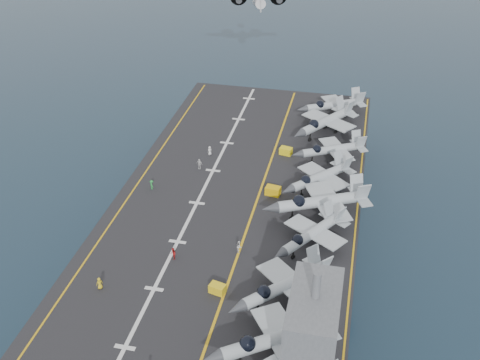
# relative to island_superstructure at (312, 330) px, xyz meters

# --- Properties ---
(ground) EXTENTS (500.00, 500.00, 0.00)m
(ground) POSITION_rel_island_superstructure_xyz_m (-15.00, 30.00, -17.90)
(ground) COLOR #142135
(ground) RESTS_ON ground
(hull) EXTENTS (36.00, 90.00, 10.00)m
(hull) POSITION_rel_island_superstructure_xyz_m (-15.00, 30.00, -12.90)
(hull) COLOR #56595E
(hull) RESTS_ON ground
(flight_deck) EXTENTS (38.00, 92.00, 0.40)m
(flight_deck) POSITION_rel_island_superstructure_xyz_m (-15.00, 30.00, -7.70)
(flight_deck) COLOR black
(flight_deck) RESTS_ON hull
(foul_line) EXTENTS (0.35, 90.00, 0.02)m
(foul_line) POSITION_rel_island_superstructure_xyz_m (-12.00, 30.00, -7.48)
(foul_line) COLOR gold
(foul_line) RESTS_ON flight_deck
(landing_centerline) EXTENTS (0.50, 90.00, 0.02)m
(landing_centerline) POSITION_rel_island_superstructure_xyz_m (-21.00, 30.00, -7.48)
(landing_centerline) COLOR silver
(landing_centerline) RESTS_ON flight_deck
(deck_edge_port) EXTENTS (0.25, 90.00, 0.02)m
(deck_edge_port) POSITION_rel_island_superstructure_xyz_m (-32.00, 30.00, -7.48)
(deck_edge_port) COLOR gold
(deck_edge_port) RESTS_ON flight_deck
(deck_edge_stbd) EXTENTS (0.25, 90.00, 0.02)m
(deck_edge_stbd) POSITION_rel_island_superstructure_xyz_m (3.50, 30.00, -7.48)
(deck_edge_stbd) COLOR gold
(deck_edge_stbd) RESTS_ON flight_deck
(island_superstructure) EXTENTS (5.00, 10.00, 15.00)m
(island_superstructure) POSITION_rel_island_superstructure_xyz_m (0.00, 0.00, 0.00)
(island_superstructure) COLOR #56595E
(island_superstructure) RESTS_ON flight_deck
(fighter_jet_1) EXTENTS (18.78, 17.42, 5.43)m
(fighter_jet_1) POSITION_rel_island_superstructure_xyz_m (-3.98, 2.69, -4.79)
(fighter_jet_1) COLOR gray
(fighter_jet_1) RESTS_ON flight_deck
(fighter_jet_2) EXTENTS (17.38, 17.60, 5.16)m
(fighter_jet_2) POSITION_rel_island_superstructure_xyz_m (-4.37, 11.65, -4.92)
(fighter_jet_2) COLOR gray
(fighter_jet_2) RESTS_ON flight_deck
(fighter_jet_3) EXTENTS (14.97, 16.25, 4.69)m
(fighter_jet_3) POSITION_rel_island_superstructure_xyz_m (-2.42, 23.05, -5.15)
(fighter_jet_3) COLOR #9097A0
(fighter_jet_3) RESTS_ON flight_deck
(fighter_jet_4) EXTENTS (19.30, 16.76, 5.63)m
(fighter_jet_4) POSITION_rel_island_superstructure_xyz_m (-1.84, 30.66, -4.68)
(fighter_jet_4) COLOR gray
(fighter_jet_4) RESTS_ON flight_deck
(fighter_jet_5) EXTENTS (15.87, 16.24, 4.74)m
(fighter_jet_5) POSITION_rel_island_superstructure_xyz_m (-2.87, 38.17, -5.13)
(fighter_jet_5) COLOR gray
(fighter_jet_5) RESTS_ON flight_deck
(fighter_jet_6) EXTENTS (15.83, 14.02, 4.59)m
(fighter_jet_6) POSITION_rel_island_superstructure_xyz_m (-1.70, 47.82, -5.20)
(fighter_jet_6) COLOR #989FA6
(fighter_jet_6) RESTS_ON flight_deck
(fighter_jet_7) EXTENTS (17.21, 18.62, 5.38)m
(fighter_jet_7) POSITION_rel_island_superstructure_xyz_m (-3.84, 57.60, -4.81)
(fighter_jet_7) COLOR #969EA7
(fighter_jet_7) RESTS_ON flight_deck
(fighter_jet_8) EXTENTS (16.72, 14.96, 4.84)m
(fighter_jet_8) POSITION_rel_island_superstructure_xyz_m (-2.93, 65.77, -5.08)
(fighter_jet_8) COLOR gray
(fighter_jet_8) RESTS_ON flight_deck
(tow_cart_a) EXTENTS (2.26, 1.75, 1.20)m
(tow_cart_a) POSITION_rel_island_superstructure_xyz_m (-12.91, 11.18, -6.90)
(tow_cart_a) COLOR yellow
(tow_cart_a) RESTS_ON flight_deck
(tow_cart_b) EXTENTS (2.51, 1.84, 1.38)m
(tow_cart_b) POSITION_rel_island_superstructure_xyz_m (-9.86, 34.98, -6.81)
(tow_cart_b) COLOR #E2AE0A
(tow_cart_b) RESTS_ON flight_deck
(tow_cart_c) EXTENTS (2.36, 1.80, 1.27)m
(tow_cart_c) POSITION_rel_island_superstructure_xyz_m (-9.82, 48.25, -6.87)
(tow_cart_c) COLOR yellow
(tow_cart_c) RESTS_ON flight_deck
(crew_0) EXTENTS (1.20, 1.18, 1.68)m
(crew_0) POSITION_rel_island_superstructure_xyz_m (-27.78, 8.65, -6.66)
(crew_0) COLOR gold
(crew_0) RESTS_ON flight_deck
(crew_2) EXTENTS (1.02, 1.23, 1.76)m
(crew_2) POSITION_rel_island_superstructure_xyz_m (-20.42, 16.33, -6.62)
(crew_2) COLOR #B21919
(crew_2) RESTS_ON flight_deck
(crew_3) EXTENTS (1.09, 1.15, 1.60)m
(crew_3) POSITION_rel_island_superstructure_xyz_m (-29.17, 32.37, -6.70)
(crew_3) COLOR green
(crew_3) RESTS_ON flight_deck
(crew_4) EXTENTS (1.29, 1.01, 1.91)m
(crew_4) POSITION_rel_island_superstructure_xyz_m (-23.41, 40.14, -6.55)
(crew_4) COLOR silver
(crew_4) RESTS_ON flight_deck
(crew_5) EXTENTS (1.13, 1.19, 1.66)m
(crew_5) POSITION_rel_island_superstructure_xyz_m (-22.92, 45.15, -6.67)
(crew_5) COLOR silver
(crew_5) RESTS_ON flight_deck
(crew_7) EXTENTS (0.88, 1.18, 1.79)m
(crew_7) POSITION_rel_island_superstructure_xyz_m (-11.98, 19.77, -6.61)
(crew_7) COLOR white
(crew_7) RESTS_ON flight_deck
(transport_plane) EXTENTS (25.64, 20.36, 5.35)m
(transport_plane) POSITION_rel_island_superstructure_xyz_m (-23.35, 92.26, 6.39)
(transport_plane) COLOR white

